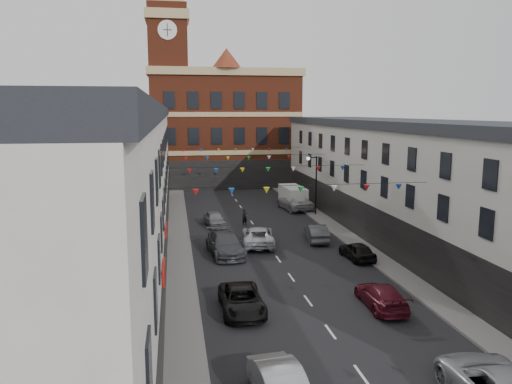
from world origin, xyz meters
TOP-DOWN VIEW (x-y plane):
  - ground at (0.00, 0.00)m, footprint 160.00×160.00m
  - pavement_left at (-6.90, 2.00)m, footprint 1.80×64.00m
  - pavement_right at (6.90, 2.00)m, footprint 1.80×64.00m
  - terrace_left at (-11.78, 1.00)m, footprint 8.40×56.00m
  - terrace_right at (11.78, 1.00)m, footprint 8.40×56.00m
  - civic_building at (0.00, 37.95)m, footprint 20.60×13.30m
  - clock_tower at (-7.50, 35.00)m, footprint 5.60×5.60m
  - distant_hill at (-4.00, 62.00)m, footprint 40.00×14.00m
  - street_lamp at (6.55, 14.00)m, footprint 1.10×0.36m
  - car_left_c at (-3.84, -8.92)m, footprint 2.17×4.68m
  - car_left_d at (-3.60, 1.75)m, footprint 2.78×5.75m
  - car_left_e at (-3.60, 11.02)m, footprint 2.03×4.11m
  - car_right_c at (3.60, -9.54)m, footprint 1.95×4.50m
  - car_right_d at (5.50, -0.99)m, footprint 1.81×3.84m
  - car_right_e at (4.08, 4.41)m, footprint 1.95×4.35m
  - car_right_f at (5.50, 17.50)m, footprint 3.29×5.87m
  - moving_car at (-0.79, 3.94)m, footprint 3.14×5.60m
  - white_van at (5.60, 18.77)m, footprint 2.16×5.24m
  - pedestrian at (-0.87, 10.73)m, footprint 0.65×0.54m

SIDE VIEW (x-z plane):
  - ground at x=0.00m, z-range 0.00..0.00m
  - pavement_left at x=-6.90m, z-range 0.00..0.15m
  - pavement_right at x=6.90m, z-range 0.00..0.15m
  - car_right_d at x=5.50m, z-range 0.00..1.27m
  - car_right_c at x=3.60m, z-range 0.00..1.29m
  - car_left_c at x=-3.84m, z-range 0.00..1.30m
  - car_left_e at x=-3.60m, z-range 0.00..1.35m
  - car_right_e at x=4.08m, z-range 0.00..1.39m
  - moving_car at x=-0.79m, z-range 0.00..1.48m
  - pedestrian at x=-0.87m, z-range 0.00..1.52m
  - car_right_f at x=5.50m, z-range 0.00..1.55m
  - car_left_d at x=-3.60m, z-range 0.00..1.61m
  - white_van at x=5.60m, z-range 0.00..2.29m
  - street_lamp at x=6.55m, z-range 0.90..6.90m
  - terrace_right at x=11.78m, z-range 0.00..9.70m
  - distant_hill at x=-4.00m, z-range 0.00..10.00m
  - terrace_left at x=-11.78m, z-range 0.00..10.70m
  - civic_building at x=0.00m, z-range -1.11..17.39m
  - clock_tower at x=-7.50m, z-range -0.07..29.93m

